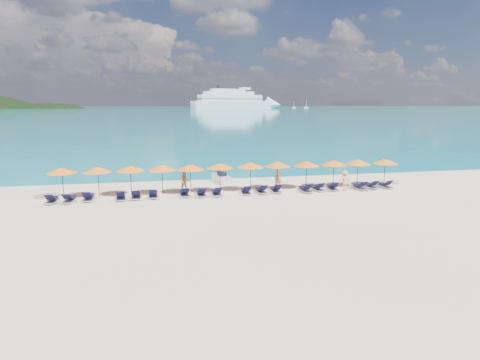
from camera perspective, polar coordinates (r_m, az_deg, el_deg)
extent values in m
plane|color=beige|center=(26.81, 1.24, -3.70)|extent=(1400.00, 1400.00, 0.00)
cube|color=#1FA9B2|center=(685.40, -10.85, 10.09)|extent=(1600.00, 1300.00, 0.01)
ellipsoid|color=black|center=(604.34, -25.08, 5.87)|extent=(162.00, 126.00, 85.50)
cube|color=white|center=(535.00, -1.17, 10.65)|extent=(109.25, 47.76, 9.81)
cone|color=white|center=(565.91, 4.86, 10.62)|extent=(26.57, 26.57, 21.59)
cube|color=white|center=(534.21, -1.37, 11.59)|extent=(87.66, 39.15, 7.85)
cube|color=white|center=(533.48, -1.56, 12.23)|extent=(68.42, 32.07, 4.91)
cube|color=white|center=(532.76, -1.76, 12.65)|extent=(46.83, 23.46, 3.43)
cube|color=black|center=(534.19, -1.36, 11.44)|extent=(88.76, 39.63, 0.88)
cube|color=black|center=(534.23, -1.37, 11.80)|extent=(86.57, 38.67, 0.88)
cylinder|color=black|center=(527.34, -3.13, 13.08)|extent=(4.32, 4.32, 5.40)
cube|color=white|center=(617.55, 9.39, 10.16)|extent=(6.37, 2.12, 1.70)
cylinder|color=white|center=(617.52, 9.41, 10.67)|extent=(0.38, 0.38, 10.62)
cube|color=white|center=(620.02, 7.68, 10.19)|extent=(5.14, 1.71, 1.37)
cylinder|color=white|center=(619.99, 7.69, 10.60)|extent=(0.31, 0.31, 8.57)
cube|color=silver|center=(34.90, -2.71, 0.22)|extent=(1.43, 2.62, 0.57)
cube|color=black|center=(34.63, -2.60, 0.84)|extent=(0.72, 1.12, 0.36)
cylinder|color=black|center=(35.37, -3.07, 1.30)|extent=(0.57, 0.18, 0.06)
imported|color=tan|center=(32.51, 5.43, 0.38)|extent=(0.65, 0.44, 1.71)
imported|color=tan|center=(31.05, -7.83, -0.23)|extent=(0.84, 0.54, 1.64)
imported|color=tan|center=(32.40, 14.62, -0.07)|extent=(1.10, 0.65, 1.59)
cylinder|color=black|center=(31.52, -23.90, -0.39)|extent=(0.05, 0.05, 2.20)
cone|color=orange|center=(31.37, -24.03, 1.26)|extent=(2.10, 2.10, 0.42)
sphere|color=black|center=(31.34, -24.06, 1.65)|extent=(0.08, 0.08, 0.08)
cylinder|color=black|center=(31.02, -19.49, -0.25)|extent=(0.05, 0.05, 2.20)
cone|color=orange|center=(30.87, -19.60, 1.43)|extent=(2.10, 2.10, 0.42)
sphere|color=black|center=(30.84, -19.62, 1.83)|extent=(0.08, 0.08, 0.08)
cylinder|color=black|center=(30.80, -15.26, -0.08)|extent=(0.05, 0.05, 2.20)
cone|color=orange|center=(30.64, -15.34, 1.61)|extent=(2.10, 2.10, 0.42)
sphere|color=black|center=(30.61, -15.36, 2.01)|extent=(0.08, 0.08, 0.08)
cylinder|color=black|center=(30.66, -10.97, 0.06)|extent=(0.05, 0.05, 2.20)
cone|color=orange|center=(30.50, -11.04, 1.75)|extent=(2.10, 2.10, 0.42)
sphere|color=black|center=(30.47, -11.05, 2.16)|extent=(0.08, 0.08, 0.08)
cylinder|color=black|center=(30.59, -7.01, 0.15)|extent=(0.05, 0.05, 2.20)
cone|color=orange|center=(30.43, -7.05, 1.85)|extent=(2.10, 2.10, 0.42)
sphere|color=black|center=(30.40, -7.06, 2.26)|extent=(0.08, 0.08, 0.08)
cylinder|color=black|center=(31.03, -2.86, 0.37)|extent=(0.05, 0.05, 2.20)
cone|color=orange|center=(30.88, -2.87, 2.05)|extent=(2.10, 2.10, 0.42)
sphere|color=black|center=(30.85, -2.87, 2.45)|extent=(0.08, 0.08, 0.08)
cylinder|color=black|center=(31.43, 1.52, 0.52)|extent=(0.05, 0.05, 2.20)
cone|color=orange|center=(31.28, 1.52, 2.17)|extent=(2.10, 2.10, 0.42)
sphere|color=black|center=(31.25, 1.53, 2.57)|extent=(0.08, 0.08, 0.08)
cylinder|color=black|center=(32.02, 5.33, 0.66)|extent=(0.05, 0.05, 2.20)
cone|color=orange|center=(31.87, 5.35, 2.29)|extent=(2.10, 2.10, 0.42)
sphere|color=black|center=(31.84, 5.36, 2.68)|extent=(0.08, 0.08, 0.08)
cylinder|color=black|center=(32.56, 9.40, 0.73)|extent=(0.05, 0.05, 2.20)
cone|color=orange|center=(32.41, 9.45, 2.33)|extent=(2.10, 2.10, 0.42)
sphere|color=black|center=(32.38, 9.46, 2.72)|extent=(0.08, 0.08, 0.08)
cylinder|color=black|center=(33.47, 13.15, 0.87)|extent=(0.05, 0.05, 2.20)
cone|color=orange|center=(33.32, 13.22, 2.42)|extent=(2.10, 2.10, 0.42)
sphere|color=black|center=(33.29, 13.23, 2.80)|extent=(0.08, 0.08, 0.08)
cylinder|color=black|center=(34.41, 16.38, 0.98)|extent=(0.05, 0.05, 2.20)
cone|color=orange|center=(34.27, 16.46, 2.49)|extent=(2.10, 2.10, 0.42)
sphere|color=black|center=(34.24, 16.48, 2.86)|extent=(0.08, 0.08, 0.08)
cylinder|color=black|center=(35.48, 19.87, 1.06)|extent=(0.05, 0.05, 2.20)
cone|color=orange|center=(35.34, 19.97, 2.53)|extent=(2.10, 2.10, 0.42)
sphere|color=black|center=(35.31, 19.99, 2.88)|extent=(0.08, 0.08, 0.08)
cube|color=silver|center=(30.44, -25.17, -2.71)|extent=(0.65, 1.71, 0.06)
cube|color=black|center=(30.64, -25.07, -2.32)|extent=(0.57, 1.11, 0.04)
cube|color=black|center=(29.84, -25.49, -2.19)|extent=(0.56, 0.55, 0.43)
cube|color=silver|center=(30.19, -23.08, -2.66)|extent=(0.78, 1.75, 0.06)
cube|color=black|center=(30.38, -22.96, -2.26)|extent=(0.65, 1.15, 0.04)
cube|color=black|center=(29.59, -23.45, -2.13)|extent=(0.60, 0.59, 0.43)
cube|color=silver|center=(30.15, -20.75, -2.51)|extent=(0.62, 1.70, 0.06)
cube|color=black|center=(30.35, -20.69, -2.11)|extent=(0.55, 1.10, 0.04)
cube|color=black|center=(29.53, -20.97, -1.97)|extent=(0.55, 0.54, 0.43)
cube|color=silver|center=(29.66, -16.59, -2.46)|extent=(0.78, 1.75, 0.06)
cube|color=black|center=(29.87, -16.61, -2.06)|extent=(0.65, 1.15, 0.04)
cube|color=black|center=(29.04, -16.63, -1.91)|extent=(0.60, 0.59, 0.43)
cube|color=silver|center=(29.74, -14.56, -2.32)|extent=(0.67, 1.72, 0.06)
cube|color=black|center=(29.95, -14.56, -1.91)|extent=(0.58, 1.12, 0.04)
cube|color=black|center=(29.12, -14.62, -1.78)|extent=(0.56, 0.55, 0.43)
cube|color=silver|center=(29.73, -12.24, -2.22)|extent=(0.68, 1.72, 0.06)
cube|color=black|center=(29.94, -12.27, -1.82)|extent=(0.59, 1.12, 0.04)
cube|color=black|center=(29.10, -12.26, -1.67)|extent=(0.57, 0.55, 0.43)
cube|color=silver|center=(29.83, -7.92, -2.03)|extent=(0.79, 1.75, 0.06)
cube|color=black|center=(30.03, -8.01, -1.63)|extent=(0.66, 1.15, 0.04)
cube|color=black|center=(29.21, -7.77, -1.48)|extent=(0.60, 0.59, 0.43)
cube|color=silver|center=(29.68, -5.53, -2.04)|extent=(0.68, 1.72, 0.06)
cube|color=black|center=(29.89, -5.60, -1.64)|extent=(0.59, 1.12, 0.04)
cube|color=black|center=(29.06, -5.39, -1.49)|extent=(0.57, 0.56, 0.43)
cube|color=silver|center=(29.81, -3.37, -1.95)|extent=(0.70, 1.73, 0.06)
cube|color=black|center=(30.02, -3.46, -1.55)|extent=(0.60, 1.13, 0.04)
cube|color=black|center=(29.19, -3.18, -1.40)|extent=(0.58, 0.56, 0.43)
cube|color=silver|center=(30.22, 0.82, -1.76)|extent=(0.72, 1.73, 0.06)
cube|color=black|center=(30.43, 0.75, -1.36)|extent=(0.61, 1.13, 0.04)
cube|color=black|center=(29.60, 0.98, -1.22)|extent=(0.58, 0.57, 0.43)
cube|color=silver|center=(30.60, 2.97, -1.61)|extent=(0.75, 1.74, 0.06)
cube|color=black|center=(30.80, 2.83, -1.23)|extent=(0.63, 1.14, 0.04)
cube|color=black|center=(30.01, 3.31, -1.07)|extent=(0.59, 0.58, 0.43)
cube|color=silver|center=(30.93, 5.09, -1.51)|extent=(0.66, 1.71, 0.06)
cube|color=black|center=(31.13, 4.97, -1.12)|extent=(0.58, 1.11, 0.04)
cube|color=black|center=(30.33, 5.36, -0.97)|extent=(0.56, 0.55, 0.43)
cube|color=silver|center=(31.34, 9.23, -1.44)|extent=(0.75, 1.74, 0.06)
cube|color=black|center=(31.53, 9.05, -1.07)|extent=(0.63, 1.14, 0.04)
cube|color=black|center=(30.77, 9.68, -0.91)|extent=(0.59, 0.58, 0.43)
cube|color=silver|center=(31.95, 10.95, -1.27)|extent=(0.72, 1.73, 0.06)
cube|color=black|center=(32.14, 10.77, -0.90)|extent=(0.61, 1.13, 0.04)
cube|color=black|center=(31.38, 11.40, -0.74)|extent=(0.58, 0.57, 0.43)
cube|color=silver|center=(32.40, 12.95, -1.18)|extent=(0.72, 1.73, 0.06)
cube|color=black|center=(32.59, 12.81, -0.81)|extent=(0.62, 1.13, 0.04)
cube|color=black|center=(31.81, 13.33, -0.66)|extent=(0.58, 0.57, 0.43)
cube|color=silver|center=(33.25, 16.55, -1.05)|extent=(0.75, 1.74, 0.06)
cube|color=black|center=(33.42, 16.34, -0.70)|extent=(0.63, 1.14, 0.04)
cube|color=black|center=(32.71, 17.09, -0.54)|extent=(0.59, 0.58, 0.43)
cube|color=silver|center=(33.94, 18.08, -0.90)|extent=(0.68, 1.72, 0.06)
cube|color=black|center=(34.11, 17.88, -0.56)|extent=(0.59, 1.12, 0.04)
cube|color=black|center=(33.40, 18.61, -0.40)|extent=(0.57, 0.56, 0.43)
cube|color=silver|center=(34.50, 19.88, -0.83)|extent=(0.69, 1.72, 0.06)
cube|color=black|center=(34.67, 19.67, -0.49)|extent=(0.59, 1.12, 0.04)
cube|color=black|center=(33.97, 20.43, -0.33)|extent=(0.57, 0.56, 0.43)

